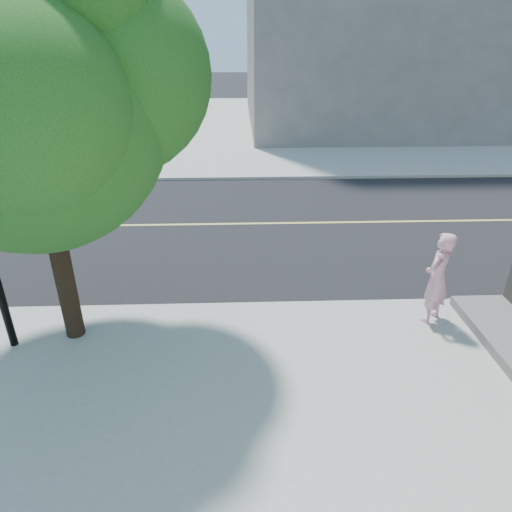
{
  "coord_description": "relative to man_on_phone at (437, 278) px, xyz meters",
  "views": [
    {
      "loc": [
        4.29,
        -7.66,
        4.86
      ],
      "look_at": [
        4.56,
        -0.32,
        1.3
      ],
      "focal_mm": 31.55,
      "sensor_mm": 36.0,
      "label": 1
    }
  ],
  "objects": [
    {
      "name": "ground",
      "position": [
        -7.79,
        0.71,
        -0.99
      ],
      "size": [
        140.0,
        140.0,
        0.0
      ],
      "primitive_type": "plane",
      "color": "black",
      "rests_on": "ground"
    },
    {
      "name": "road_ew",
      "position": [
        -7.79,
        5.21,
        -0.99
      ],
      "size": [
        140.0,
        9.0,
        0.01
      ],
      "primitive_type": "cube",
      "color": "black",
      "rests_on": "ground"
    },
    {
      "name": "sidewalk_ne",
      "position": [
        5.71,
        22.21,
        -0.93
      ],
      "size": [
        29.0,
        25.0,
        0.12
      ],
      "primitive_type": "cube",
      "color": "#A7A69E",
      "rests_on": "ground"
    },
    {
      "name": "man_on_phone",
      "position": [
        0.0,
        0.0,
        0.0
      ],
      "size": [
        0.76,
        0.73,
        1.75
      ],
      "primitive_type": "imported",
      "rotation": [
        0.0,
        0.0,
        3.86
      ],
      "color": "#E8A2B0",
      "rests_on": "sidewalk_se"
    },
    {
      "name": "street_tree",
      "position": [
        -6.36,
        -0.21,
        3.3
      ],
      "size": [
        4.88,
        4.43,
        6.47
      ],
      "rotation": [
        0.0,
        0.0,
        -0.26
      ],
      "color": "black",
      "rests_on": "sidewalk_se"
    }
  ]
}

